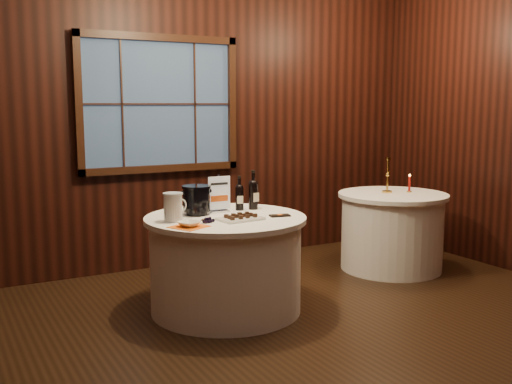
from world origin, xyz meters
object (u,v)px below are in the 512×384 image
red_candle (409,185)px  cracker_bowl (189,224)px  port_bottle_left (240,195)px  brass_candlestick (387,180)px  chocolate_box (280,216)px  side_table (392,231)px  glass_pitcher (173,207)px  chocolate_plate (240,217)px  grape_bunch (209,220)px  port_bottle_right (253,192)px  ice_bucket (197,199)px  sign_stand (219,200)px  main_table (226,263)px

red_candle → cracker_bowl: bearing=-168.7°
red_candle → port_bottle_left: bearing=-177.7°
brass_candlestick → red_candle: 0.23m
port_bottle_left → brass_candlestick: brass_candlestick is taller
port_bottle_left → red_candle: bearing=19.5°
port_bottle_left → chocolate_box: 0.45m
side_table → glass_pitcher: bearing=-173.2°
chocolate_box → glass_pitcher: glass_pitcher is taller
chocolate_plate → red_candle: size_ratio=1.88×
side_table → grape_bunch: bearing=-167.9°
port_bottle_left → brass_candlestick: (1.75, 0.17, 0.00)m
port_bottle_right → brass_candlestick: bearing=-3.7°
side_table → port_bottle_left: port_bottle_left is taller
side_table → chocolate_box: size_ratio=6.81×
port_bottle_left → cracker_bowl: (-0.64, -0.44, -0.10)m
side_table → ice_bucket: bearing=-176.6°
port_bottle_right → chocolate_plate: 0.50m
sign_stand → cracker_bowl: sign_stand is taller
side_table → ice_bucket: (-2.17, -0.13, 0.51)m
port_bottle_left → cracker_bowl: bearing=-128.1°
main_table → grape_bunch: (-0.22, -0.18, 0.40)m
port_bottle_right → port_bottle_left: bearing=160.1°
ice_bucket → chocolate_box: size_ratio=1.49×
ice_bucket → grape_bunch: size_ratio=1.42×
side_table → brass_candlestick: brass_candlestick is taller
port_bottle_left → glass_pitcher: 0.69m
glass_pitcher → brass_candlestick: size_ratio=0.61×
port_bottle_right → grape_bunch: bearing=-158.5°
port_bottle_right → red_candle: bearing=-7.3°
side_table → ice_bucket: ice_bucket is taller
chocolate_plate → sign_stand: bearing=90.1°
chocolate_box → red_candle: (1.81, 0.48, 0.07)m
ice_bucket → grape_bunch: ice_bucket is taller
ice_bucket → glass_pitcher: (-0.26, -0.16, -0.01)m
chocolate_plate → port_bottle_right: bearing=49.3°
port_bottle_left → chocolate_box: bearing=-52.8°
chocolate_box → ice_bucket: bearing=156.4°
main_table → ice_bucket: ice_bucket is taller
ice_bucket → red_candle: (2.36, 0.10, -0.05)m
chocolate_box → brass_candlestick: brass_candlestick is taller
main_table → chocolate_plate: chocolate_plate is taller
chocolate_plate → brass_candlestick: (1.95, 0.55, 0.11)m
grape_bunch → glass_pitcher: bearing=137.6°
port_bottle_right → cracker_bowl: size_ratio=2.13×
chocolate_plate → brass_candlestick: brass_candlestick is taller
main_table → brass_candlestick: bearing=10.5°
side_table → cracker_bowl: bearing=-167.2°
port_bottle_right → glass_pitcher: port_bottle_right is taller
red_candle → grape_bunch: bearing=-169.4°
side_table → sign_stand: 2.03m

